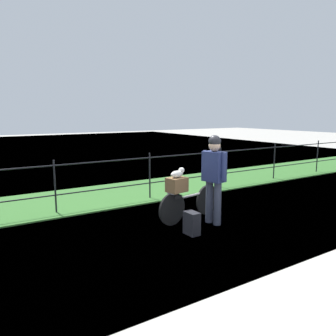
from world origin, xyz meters
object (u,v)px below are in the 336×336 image
object	(u,v)px
bicycle_main	(190,203)
cyclist_person	(214,172)
terrier_dog	(178,173)
wooden_crate	(177,185)
backpack_on_paving	(192,223)

from	to	relation	value
bicycle_main	cyclist_person	world-z (taller)	cyclist_person
bicycle_main	terrier_dog	size ratio (longest dim) A/B	4.96
bicycle_main	wooden_crate	bearing A→B (deg)	-170.28
wooden_crate	cyclist_person	bearing A→B (deg)	-30.79
terrier_dog	cyclist_person	size ratio (longest dim) A/B	0.19
cyclist_person	backpack_on_paving	xyz separation A→B (m)	(-0.69, -0.25, -0.80)
terrier_dog	backpack_on_paving	world-z (taller)	terrier_dog
bicycle_main	wooden_crate	xyz separation A→B (m)	(-0.35, -0.06, 0.43)
bicycle_main	wooden_crate	world-z (taller)	wooden_crate
terrier_dog	backpack_on_paving	distance (m)	0.99
bicycle_main	terrier_dog	world-z (taller)	terrier_dog
wooden_crate	backpack_on_paving	size ratio (longest dim) A/B	0.89
cyclist_person	wooden_crate	bearing A→B (deg)	149.21
backpack_on_paving	bicycle_main	bearing A→B (deg)	144.28
terrier_dog	cyclist_person	distance (m)	0.67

